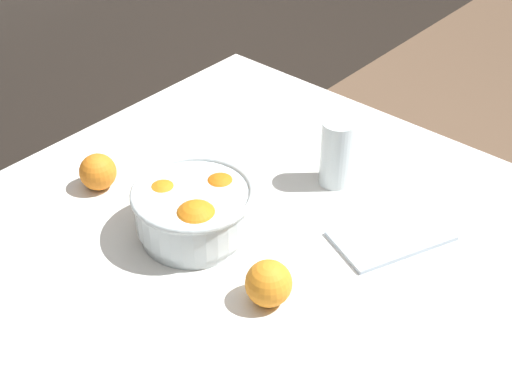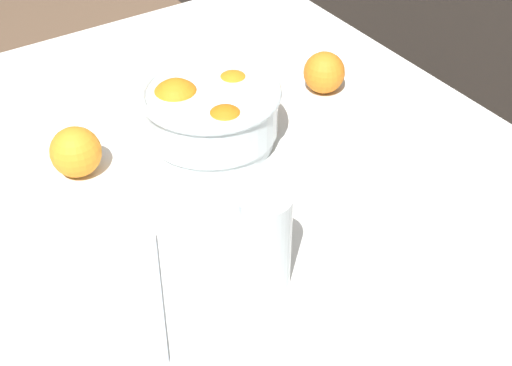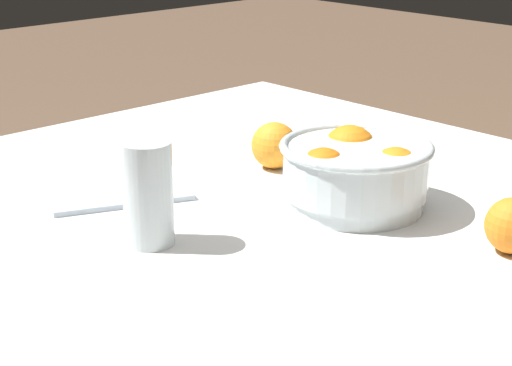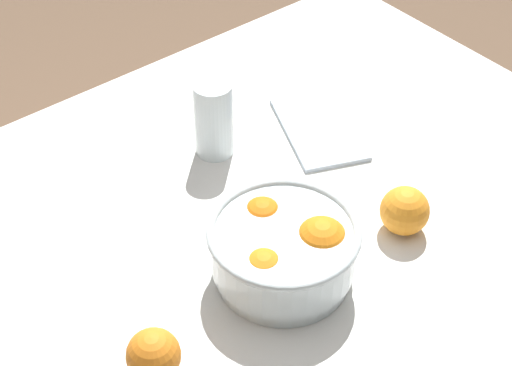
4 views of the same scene
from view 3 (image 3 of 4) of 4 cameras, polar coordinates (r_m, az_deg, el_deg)
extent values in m
cube|color=white|center=(1.27, 0.65, -1.43)|extent=(1.04, 1.10, 0.03)
cylinder|color=#936B47|center=(2.04, 0.37, -4.75)|extent=(0.05, 0.05, 0.74)
cylinder|color=silver|center=(1.22, 6.57, -1.11)|extent=(0.19, 0.19, 0.02)
cylinder|color=silver|center=(1.21, 6.65, 0.89)|extent=(0.20, 0.20, 0.07)
torus|color=silver|center=(1.20, 6.72, 2.42)|extent=(0.22, 0.22, 0.01)
sphere|color=orange|center=(1.17, 4.55, 0.58)|extent=(0.07, 0.07, 0.07)
sphere|color=orange|center=(1.19, 9.27, 0.64)|extent=(0.07, 0.07, 0.07)
sphere|color=orange|center=(1.25, 6.26, 2.00)|extent=(0.08, 0.08, 0.08)
cylinder|color=#F4A314|center=(1.09, -7.17, -1.60)|extent=(0.06, 0.06, 0.10)
cylinder|color=silver|center=(1.08, -7.21, -0.69)|extent=(0.06, 0.06, 0.14)
sphere|color=orange|center=(1.37, 1.24, 2.53)|extent=(0.08, 0.08, 0.08)
cube|color=silver|center=(1.28, -9.16, -0.67)|extent=(0.23, 0.19, 0.01)
camera|label=1|loc=(2.15, 3.98, 29.72)|focal=50.00mm
camera|label=2|loc=(1.20, -43.28, 25.41)|focal=50.00mm
camera|label=4|loc=(1.59, 46.30, 32.05)|focal=60.00mm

